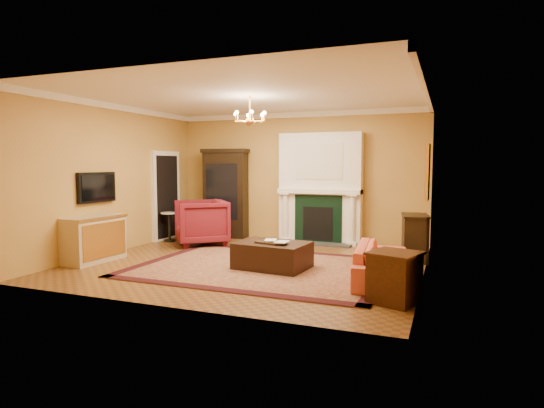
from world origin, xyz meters
The scene contains 26 objects.
floor centered at (0.00, 0.00, -0.01)m, with size 6.00×5.50×0.02m, color brown.
ceiling centered at (0.00, 0.00, 3.01)m, with size 6.00×5.50×0.02m, color white.
wall_back centered at (0.00, 2.76, 1.50)m, with size 6.00×0.02×3.00m, color #C29545.
wall_front centered at (0.00, -2.76, 1.50)m, with size 6.00×0.02×3.00m, color #C29545.
wall_left centered at (-3.01, 0.00, 1.50)m, with size 0.02×5.50×3.00m, color #C29545.
wall_right centered at (3.01, 0.00, 1.50)m, with size 0.02×5.50×3.00m, color #C29545.
fireplace centered at (0.60, 2.57, 1.19)m, with size 1.90×0.70×2.50m.
crown_molding centered at (0.00, 0.96, 2.94)m, with size 6.00×5.50×0.12m.
doorway centered at (-2.95, 1.70, 1.05)m, with size 0.08×1.05×2.10m.
tv_panel centered at (-2.95, -0.60, 1.35)m, with size 0.09×0.95×0.58m.
gilt_mirror centered at (2.97, 1.40, 1.65)m, with size 0.06×0.76×1.05m.
chandelier centered at (0.00, 0.00, 2.61)m, with size 0.63×0.55×0.53m.
oriental_rug centered at (0.36, -0.33, 0.01)m, with size 4.28×3.21×0.02m, color #4A0F15.
china_cabinet centered at (-1.76, 2.49, 1.03)m, with size 1.03×0.47×2.07m, color black.
wingback_armchair centered at (-1.78, 1.30, 0.55)m, with size 1.08×1.01×1.11m, color maroon.
pedestal_table centered at (-2.68, 1.40, 0.40)m, with size 0.38×0.38×0.68m.
commode centered at (-2.73, -0.97, 0.42)m, with size 0.53×1.13×0.84m, color beige.
coral_sofa centered at (2.41, -0.46, 0.37)m, with size 1.90×0.55×0.74m, color #E05147.
end_table centered at (2.72, -1.53, 0.32)m, with size 0.55×0.55×0.63m, color #391B0F.
console_table centered at (2.78, 1.26, 0.42)m, with size 0.43×0.75×0.83m, color black.
leather_ottoman centered at (0.56, -0.32, 0.24)m, with size 1.19×0.86×0.44m, color black.
ottoman_tray centered at (0.55, -0.38, 0.47)m, with size 0.45×0.35×0.03m, color black.
book_a centered at (0.45, -0.40, 0.62)m, with size 0.20×0.03×0.27m, color gray.
book_b centered at (0.67, -0.44, 0.63)m, with size 0.20×0.02×0.28m, color gray.
topiary_left centered at (0.02, 2.53, 1.44)m, with size 0.14×0.14×0.38m.
topiary_right centered at (1.23, 2.53, 1.47)m, with size 0.16×0.16×0.43m.
Camera 1 is at (3.34, -7.47, 1.79)m, focal length 30.00 mm.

